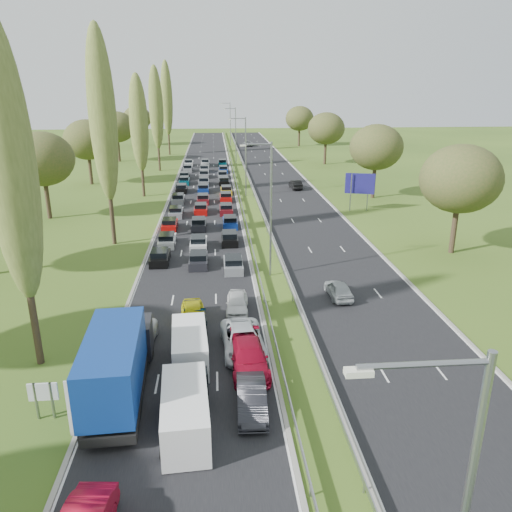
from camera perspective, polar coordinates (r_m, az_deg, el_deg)
name	(u,v)px	position (r m, az deg, el deg)	size (l,w,h in m)	color
ground	(245,193)	(81.24, -1.24, 7.20)	(260.00, 260.00, 0.00)	#345119
near_carriageway	(204,191)	(83.56, -6.01, 7.43)	(10.50, 215.00, 0.04)	black
far_carriageway	(284,189)	(84.34, 3.28, 7.61)	(10.50, 215.00, 0.04)	black
central_reservation	(244,187)	(83.57, -1.35, 7.91)	(2.36, 215.00, 0.32)	gray
lamp_columns	(246,157)	(78.26, -1.18, 11.21)	(0.18, 140.18, 12.00)	gray
poplar_row	(126,119)	(68.61, -14.60, 14.91)	(2.80, 127.80, 22.44)	#2D2116
woodland_left	(33,163)	(66.30, -24.14, 9.67)	(8.00, 166.00, 11.10)	#2D2116
woodland_right	(396,155)	(70.95, 15.66, 11.11)	(8.00, 153.00, 11.10)	#2D2116
traffic_queue_fill	(203,195)	(78.42, -6.10, 7.00)	(9.10, 69.88, 0.80)	black
near_car_2	(136,338)	(34.11, -13.59, -9.11)	(2.39, 5.17, 1.44)	silver
near_car_7	(192,330)	(34.54, -7.31, -8.44)	(1.85, 4.55, 1.32)	#043043
near_car_8	(193,314)	(36.72, -7.22, -6.57)	(1.75, 4.34, 1.48)	#C9C50D
near_car_9	(252,399)	(27.44, -0.50, -15.99)	(1.55, 4.46, 1.47)	black
near_car_10	(243,340)	(32.75, -1.49, -9.62)	(2.65, 5.74, 1.60)	silver
near_car_11	(249,357)	(30.90, -0.83, -11.50)	(2.23, 5.48, 1.59)	maroon
near_car_12	(237,303)	(38.29, -2.17, -5.37)	(1.66, 4.13, 1.41)	silver
far_car_0	(339,289)	(41.32, 9.43, -3.76)	(1.64, 4.09, 1.39)	#A4AAAD
far_car_1	(296,184)	(84.81, 4.54, 8.16)	(1.57, 4.50, 1.48)	black
far_car_2	(248,143)	(146.90, -0.92, 12.76)	(2.59, 5.63, 1.56)	slate
blue_lorry	(118,363)	(28.74, -15.54, -11.71)	(2.75, 9.88, 4.17)	black
white_van_front	(186,409)	(26.21, -8.06, -16.96)	(2.24, 5.71, 2.29)	silver
white_van_rear	(190,345)	(31.91, -7.56, -10.03)	(2.10, 5.36, 2.15)	white
info_sign	(43,396)	(28.73, -23.12, -14.47)	(1.50, 0.16, 2.10)	gray
direction_sign	(360,185)	(70.20, 11.78, 7.92)	(3.86, 1.24, 5.20)	gray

